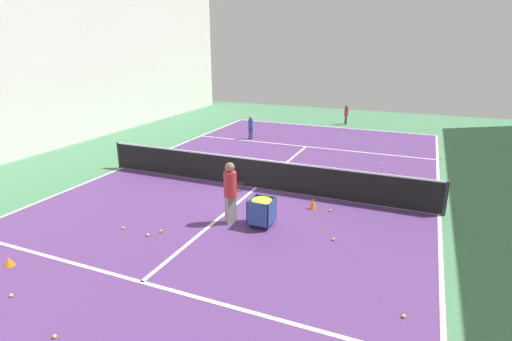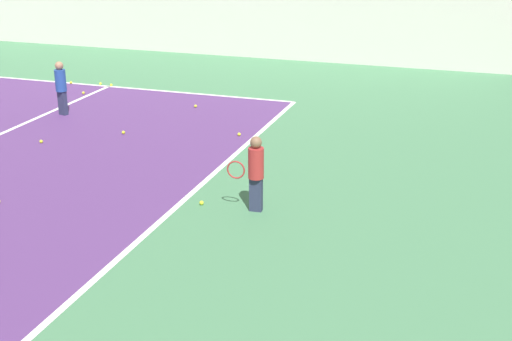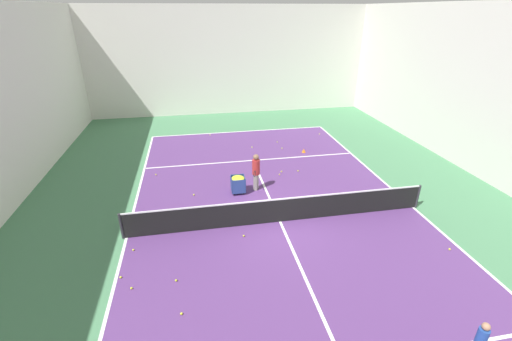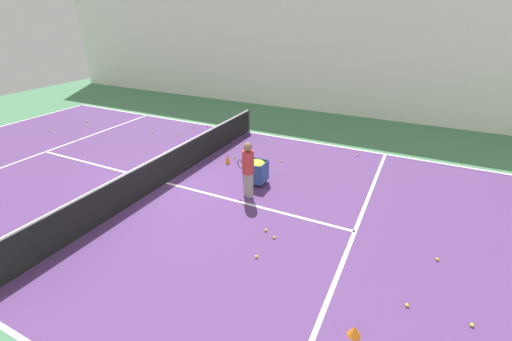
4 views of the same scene
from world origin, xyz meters
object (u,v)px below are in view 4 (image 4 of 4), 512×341
training_cone_0 (355,331)px  ball_cart (256,168)px  tennis_net (165,168)px  coach_at_net (248,166)px  training_cone_1 (228,159)px

training_cone_0 → ball_cart: bearing=-137.1°
tennis_net → ball_cart: size_ratio=14.79×
tennis_net → coach_at_net: bearing=98.9°
training_cone_0 → training_cone_1: (-5.35, -5.71, 0.07)m
ball_cart → coach_at_net: bearing=10.5°
tennis_net → ball_cart: bearing=115.9°
tennis_net → training_cone_0: (3.10, 6.70, -0.43)m
coach_at_net → ball_cart: bearing=-51.0°
ball_cart → training_cone_0: size_ratio=3.41×
training_cone_1 → ball_cart: bearing=59.4°
coach_at_net → training_cone_0: coach_at_net is taller
ball_cart → training_cone_1: ball_cart is taller
tennis_net → ball_cart: 2.92m
coach_at_net → ball_cart: size_ratio=2.18×
ball_cart → training_cone_0: bearing=42.9°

